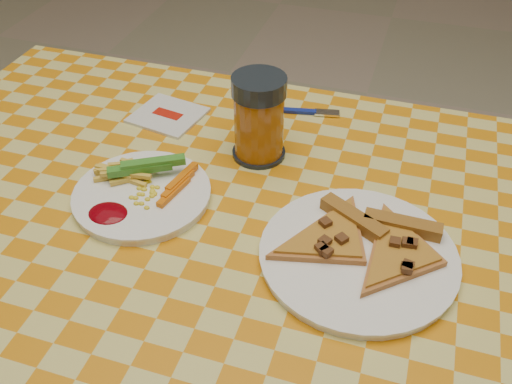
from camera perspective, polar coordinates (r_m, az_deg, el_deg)
table at (r=0.88m, az=-1.50°, el=-7.56°), size 1.28×0.88×0.76m
plate_left at (r=0.90m, az=-11.30°, el=-0.38°), size 0.28×0.28×0.01m
plate_right at (r=0.80m, az=10.15°, el=-6.40°), size 0.28×0.28×0.01m
fries_veggies at (r=0.90m, az=-11.49°, el=1.14°), size 0.18×0.17×0.04m
pizza_slices at (r=0.80m, az=10.78°, el=-4.96°), size 0.27×0.25×0.02m
drink_glass at (r=0.94m, az=0.29°, el=7.36°), size 0.09×0.09×0.15m
napkin at (r=1.09m, az=-8.81°, el=7.60°), size 0.14×0.13×0.01m
fork at (r=1.09m, az=4.59°, el=8.06°), size 0.15×0.04×0.01m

